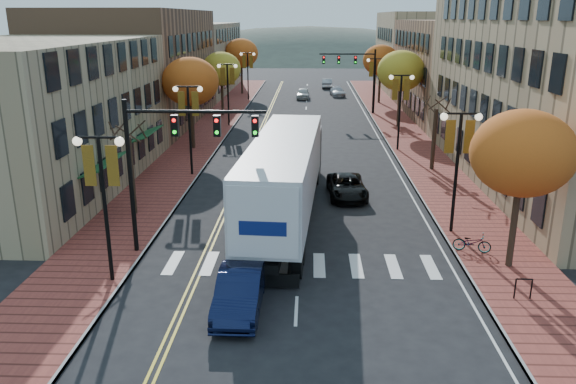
# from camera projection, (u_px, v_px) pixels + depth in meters

# --- Properties ---
(ground) EXTENTS (200.00, 200.00, 0.00)m
(ground) POSITION_uv_depth(u_px,v_px,m) (297.00, 286.00, 22.47)
(ground) COLOR black
(ground) RESTS_ON ground
(sidewalk_left) EXTENTS (4.00, 85.00, 0.15)m
(sidewalk_left) POSITION_uv_depth(u_px,v_px,m) (211.00, 129.00, 53.78)
(sidewalk_left) COLOR brown
(sidewalk_left) RESTS_ON ground
(sidewalk_right) EXTENTS (4.00, 85.00, 0.15)m
(sidewalk_right) POSITION_uv_depth(u_px,v_px,m) (400.00, 130.00, 53.12)
(sidewalk_right) COLOR brown
(sidewalk_right) RESTS_ON ground
(building_left_near) EXTENTS (12.00, 22.00, 9.00)m
(building_left_near) POSITION_uv_depth(u_px,v_px,m) (24.00, 117.00, 34.16)
(building_left_near) COLOR #9E8966
(building_left_near) RESTS_ON ground
(building_left_mid) EXTENTS (12.00, 24.00, 11.00)m
(building_left_mid) POSITION_uv_depth(u_px,v_px,m) (135.00, 68.00, 55.80)
(building_left_mid) COLOR brown
(building_left_mid) RESTS_ON ground
(building_left_far) EXTENTS (12.00, 26.00, 9.50)m
(building_left_far) POSITION_uv_depth(u_px,v_px,m) (188.00, 58.00, 79.87)
(building_left_far) COLOR #9E8966
(building_left_far) RESTS_ON ground
(building_right_mid) EXTENTS (15.00, 24.00, 10.00)m
(building_right_mid) POSITION_uv_depth(u_px,v_px,m) (478.00, 69.00, 60.36)
(building_right_mid) COLOR brown
(building_right_mid) RESTS_ON ground
(building_right_far) EXTENTS (15.00, 20.00, 11.00)m
(building_right_far) POSITION_uv_depth(u_px,v_px,m) (435.00, 52.00, 81.20)
(building_right_far) COLOR #9E8966
(building_right_far) RESTS_ON ground
(tree_left_a) EXTENTS (0.28, 0.28, 4.20)m
(tree_left_a) POSITION_uv_depth(u_px,v_px,m) (132.00, 176.00, 29.76)
(tree_left_a) COLOR #382619
(tree_left_a) RESTS_ON sidewalk_left
(tree_left_b) EXTENTS (4.48, 4.48, 7.21)m
(tree_left_b) POSITION_uv_depth(u_px,v_px,m) (190.00, 82.00, 44.07)
(tree_left_b) COLOR #382619
(tree_left_b) RESTS_ON sidewalk_left
(tree_left_c) EXTENTS (4.16, 4.16, 6.69)m
(tree_left_c) POSITION_uv_depth(u_px,v_px,m) (221.00, 69.00, 59.45)
(tree_left_c) COLOR #382619
(tree_left_c) RESTS_ON sidewalk_left
(tree_left_d) EXTENTS (4.61, 4.61, 7.42)m
(tree_left_d) POSITION_uv_depth(u_px,v_px,m) (241.00, 53.00, 76.46)
(tree_left_d) COLOR #382619
(tree_left_d) RESTS_ON sidewalk_left
(tree_right_a) EXTENTS (4.16, 4.16, 6.69)m
(tree_right_a) POSITION_uv_depth(u_px,v_px,m) (523.00, 154.00, 22.54)
(tree_right_a) COLOR #382619
(tree_right_a) RESTS_ON sidewalk_right
(tree_right_b) EXTENTS (0.28, 0.28, 4.20)m
(tree_right_b) POSITION_uv_depth(u_px,v_px,m) (434.00, 139.00, 38.64)
(tree_right_b) COLOR #382619
(tree_right_b) RESTS_ON sidewalk_right
(tree_right_c) EXTENTS (4.48, 4.48, 7.21)m
(tree_right_c) POSITION_uv_depth(u_px,v_px,m) (401.00, 71.00, 52.95)
(tree_right_c) COLOR #382619
(tree_right_c) RESTS_ON sidewalk_right
(tree_right_d) EXTENTS (4.35, 4.35, 7.00)m
(tree_right_d) POSITION_uv_depth(u_px,v_px,m) (381.00, 60.00, 68.26)
(tree_right_d) COLOR #382619
(tree_right_d) RESTS_ON sidewalk_right
(lamp_left_a) EXTENTS (1.96, 0.36, 6.05)m
(lamp_left_a) POSITION_uv_depth(u_px,v_px,m) (102.00, 181.00, 21.47)
(lamp_left_a) COLOR black
(lamp_left_a) RESTS_ON ground
(lamp_left_b) EXTENTS (1.96, 0.36, 6.05)m
(lamp_left_b) POSITION_uv_depth(u_px,v_px,m) (189.00, 113.00, 36.73)
(lamp_left_b) COLOR black
(lamp_left_b) RESTS_ON ground
(lamp_left_c) EXTENTS (1.96, 0.36, 6.05)m
(lamp_left_c) POSITION_uv_depth(u_px,v_px,m) (228.00, 82.00, 53.90)
(lamp_left_c) COLOR black
(lamp_left_c) RESTS_ON ground
(lamp_left_d) EXTENTS (1.96, 0.36, 6.05)m
(lamp_left_d) POSITION_uv_depth(u_px,v_px,m) (248.00, 67.00, 71.07)
(lamp_left_d) COLOR black
(lamp_left_d) RESTS_ON ground
(lamp_right_a) EXTENTS (1.96, 0.36, 6.05)m
(lamp_right_a) POSITION_uv_depth(u_px,v_px,m) (458.00, 149.00, 26.64)
(lamp_right_a) COLOR black
(lamp_right_a) RESTS_ON ground
(lamp_right_b) EXTENTS (1.96, 0.36, 6.05)m
(lamp_right_b) POSITION_uv_depth(u_px,v_px,m) (400.00, 98.00, 43.81)
(lamp_right_b) COLOR black
(lamp_right_b) RESTS_ON ground
(lamp_right_c) EXTENTS (1.96, 0.36, 6.05)m
(lamp_right_c) POSITION_uv_depth(u_px,v_px,m) (375.00, 75.00, 60.98)
(lamp_right_c) COLOR black
(lamp_right_c) RESTS_ON ground
(traffic_mast_near) EXTENTS (6.10, 0.35, 7.00)m
(traffic_mast_near) POSITION_uv_depth(u_px,v_px,m) (172.00, 148.00, 24.07)
(traffic_mast_near) COLOR black
(traffic_mast_near) RESTS_ON ground
(traffic_mast_far) EXTENTS (6.10, 0.34, 7.00)m
(traffic_mast_far) POSITION_uv_depth(u_px,v_px,m) (357.00, 69.00, 60.86)
(traffic_mast_far) COLOR black
(traffic_mast_far) RESTS_ON ground
(semi_truck) EXTENTS (4.02, 18.29, 4.54)m
(semi_truck) POSITION_uv_depth(u_px,v_px,m) (287.00, 169.00, 29.49)
(semi_truck) COLOR black
(semi_truck) RESTS_ON ground
(navy_sedan) EXTENTS (1.60, 4.54, 1.49)m
(navy_sedan) POSITION_uv_depth(u_px,v_px,m) (240.00, 291.00, 20.46)
(navy_sedan) COLOR black
(navy_sedan) RESTS_ON ground
(black_suv) EXTENTS (2.39, 4.78, 1.30)m
(black_suv) POSITION_uv_depth(u_px,v_px,m) (347.00, 186.00, 33.44)
(black_suv) COLOR black
(black_suv) RESTS_ON ground
(car_far_white) EXTENTS (1.75, 4.17, 1.41)m
(car_far_white) POSITION_uv_depth(u_px,v_px,m) (303.00, 93.00, 73.88)
(car_far_white) COLOR silver
(car_far_white) RESTS_ON ground
(car_far_silver) EXTENTS (2.20, 4.44, 1.24)m
(car_far_silver) POSITION_uv_depth(u_px,v_px,m) (337.00, 92.00, 76.26)
(car_far_silver) COLOR #ABAAB2
(car_far_silver) RESTS_ON ground
(car_far_oncoming) EXTENTS (1.69, 4.32, 1.40)m
(car_far_oncoming) POSITION_uv_depth(u_px,v_px,m) (327.00, 83.00, 85.09)
(car_far_oncoming) COLOR #9C9DA3
(car_far_oncoming) RESTS_ON ground
(bicycle) EXTENTS (1.76, 1.00, 0.87)m
(bicycle) POSITION_uv_depth(u_px,v_px,m) (472.00, 242.00, 25.28)
(bicycle) COLOR gray
(bicycle) RESTS_ON sidewalk_right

